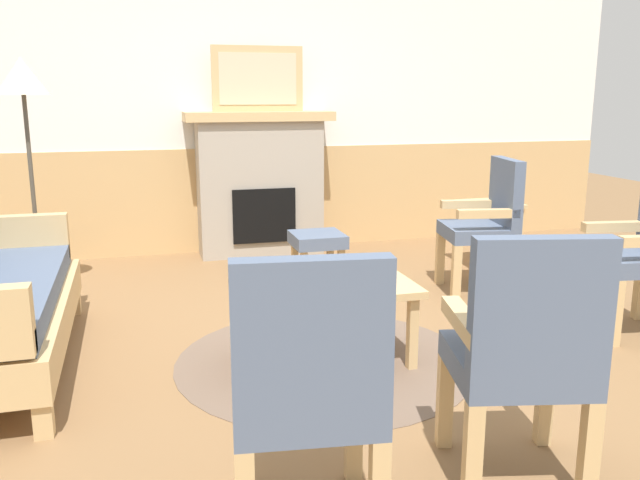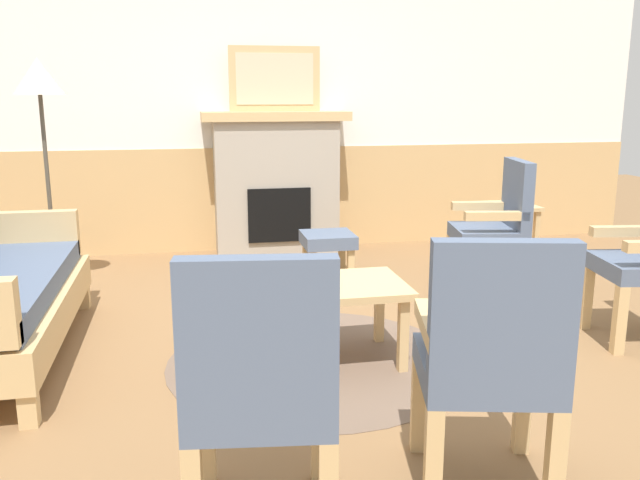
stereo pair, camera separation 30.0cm
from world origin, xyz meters
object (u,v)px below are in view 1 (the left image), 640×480
Objects in this scene: book_on_table at (307,288)px; side_table at (490,216)px; coffee_table at (325,294)px; armchair_front_left at (307,382)px; framed_picture at (258,79)px; floor_lamp_by_couch at (23,91)px; armchair_front_center at (524,348)px; footstool at (317,242)px; armchair_near_fireplace at (487,219)px; fireplace at (260,182)px.

book_on_table is 0.37× the size of side_table.
armchair_front_left is at bearing -108.36° from coffee_table.
framed_picture is 2.31m from side_table.
armchair_front_left is 0.58× the size of floor_lamp_by_couch.
armchair_front_left reaches higher than coffee_table.
armchair_front_center reaches higher than book_on_table.
coffee_table is 0.98× the size of armchair_front_center.
footstool is at bearing 177.88° from side_table.
armchair_front_left is at bearing -98.53° from framed_picture.
framed_picture is at bearing 106.64° from footstool.
book_on_table is at bearing -140.13° from side_table.
armchair_near_fireplace is at bearing 49.82° from armchair_front_left.
footstool is (0.28, -0.93, -0.37)m from fireplace.
book_on_table is (-0.12, -0.10, 0.07)m from coffee_table.
coffee_table is 2.59m from floor_lamp_by_couch.
book_on_table is at bearing -49.76° from floor_lamp_by_couch.
armchair_front_left is at bearing -104.67° from book_on_table.
framed_picture is 0.82× the size of armchair_front_center.
framed_picture is 0.48× the size of floor_lamp_by_couch.
armchair_front_center is at bearing 4.25° from armchair_front_left.
fireplace is at bearing 130.56° from armchair_near_fireplace.
framed_picture is 2.36m from armchair_near_fireplace.
side_table is at bearing 39.93° from coffee_table.
armchair_near_fireplace is 0.74m from side_table.
coffee_table is 0.57× the size of floor_lamp_by_couch.
fireplace reaches higher than armchair_near_fireplace.
framed_picture is 4.03m from armchair_front_center.
book_on_table is 0.12× the size of floor_lamp_by_couch.
footstool is at bearing 72.83° from book_on_table.
armchair_front_left is (-0.59, -3.95, -1.02)m from framed_picture.
armchair_near_fireplace is (1.38, -1.61, -1.02)m from framed_picture.
fireplace is 1.04m from footstool.
fireplace is 0.91m from framed_picture.
framed_picture reaches higher than armchair_front_left.
armchair_near_fireplace is 2.55m from armchair_front_center.
fireplace is at bearing 81.47° from armchair_front_left.
armchair_front_left is at bearing -106.12° from footstool.
framed_picture reaches higher than armchair_front_center.
floor_lamp_by_couch is at bearing 134.05° from coffee_table.
footstool is 0.24× the size of floor_lamp_by_couch.
framed_picture is at bearing 93.45° from armchair_front_center.
fireplace is 1.35× the size of coffee_table.
coffee_table is (-0.14, -2.58, -1.17)m from framed_picture.
armchair_front_center reaches higher than side_table.
armchair_front_center is at bearing -86.55° from framed_picture.
armchair_near_fireplace reaches higher than side_table.
book_on_table is at bearing -147.03° from armchair_near_fireplace.
fireplace is 3.25× the size of footstool.
armchair_front_center is 3.73m from floor_lamp_by_couch.
book_on_table is at bearing -95.54° from fireplace.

